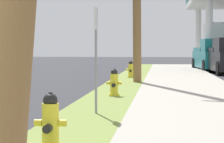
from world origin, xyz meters
TOP-DOWN VIEW (x-y plane):
  - fire_hydrant_nearest at (0.69, 4.62)m, footprint 0.42×0.37m
  - fire_hydrant_second at (0.81, 12.28)m, footprint 0.42×0.38m
  - fire_hydrant_third at (0.74, 21.23)m, footprint 0.42×0.37m
  - street_sign_post at (0.80, 8.44)m, footprint 0.05×0.36m
  - truck_white_on_apron at (6.09, 35.07)m, footprint 2.14×6.41m
  - truck_teal_at_far_bay at (5.38, 30.86)m, footprint 2.52×5.54m

SIDE VIEW (x-z plane):
  - fire_hydrant_nearest at x=0.69m, z-range 0.07..0.82m
  - fire_hydrant_second at x=0.81m, z-range 0.07..0.82m
  - fire_hydrant_third at x=0.74m, z-range 0.07..0.82m
  - truck_teal_at_far_bay at x=5.38m, z-range -0.07..1.90m
  - truck_white_on_apron at x=6.09m, z-range -0.07..3.04m
  - street_sign_post at x=0.80m, z-range 0.57..2.69m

